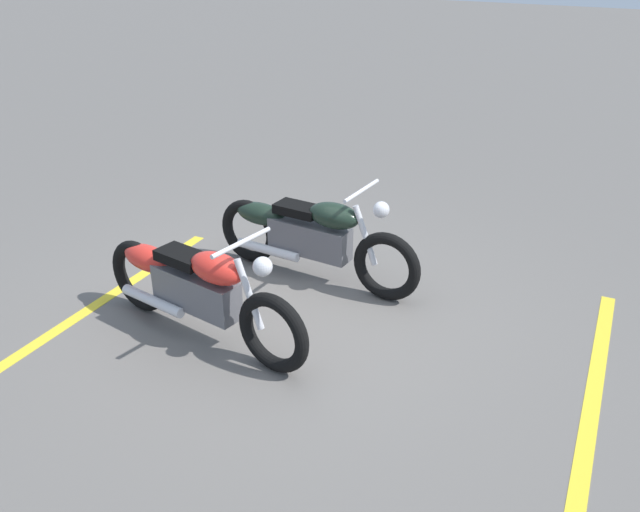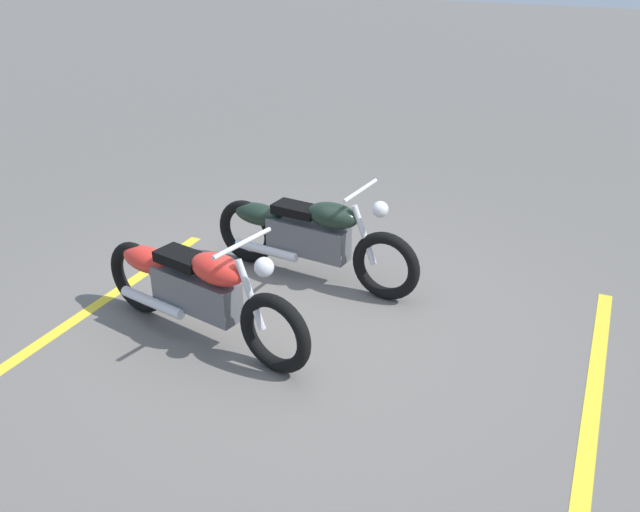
# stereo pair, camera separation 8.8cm
# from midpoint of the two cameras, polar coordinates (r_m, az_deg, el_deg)

# --- Properties ---
(ground_plane) EXTENTS (60.00, 60.00, 0.00)m
(ground_plane) POSITION_cam_midpoint_polar(r_m,az_deg,el_deg) (6.00, -2.43, -4.87)
(ground_plane) COLOR #66605B
(motorcycle_bright_foreground) EXTENTS (2.23, 0.62, 1.04)m
(motorcycle_bright_foreground) POSITION_cam_midpoint_polar(r_m,az_deg,el_deg) (5.53, -10.30, -2.64)
(motorcycle_bright_foreground) COLOR black
(motorcycle_bright_foreground) RESTS_ON ground
(motorcycle_dark_foreground) EXTENTS (2.23, 0.62, 1.04)m
(motorcycle_dark_foreground) POSITION_cam_midpoint_polar(r_m,az_deg,el_deg) (6.38, -0.59, 1.85)
(motorcycle_dark_foreground) COLOR black
(motorcycle_dark_foreground) RESTS_ON ground
(parking_stripe_near) EXTENTS (0.37, 3.20, 0.01)m
(parking_stripe_near) POSITION_cam_midpoint_polar(r_m,az_deg,el_deg) (6.47, -18.00, -3.75)
(parking_stripe_near) COLOR yellow
(parking_stripe_near) RESTS_ON ground
(parking_stripe_mid) EXTENTS (0.37, 3.20, 0.01)m
(parking_stripe_mid) POSITION_cam_midpoint_polar(r_m,az_deg,el_deg) (5.43, 22.94, -10.91)
(parking_stripe_mid) COLOR yellow
(parking_stripe_mid) RESTS_ON ground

